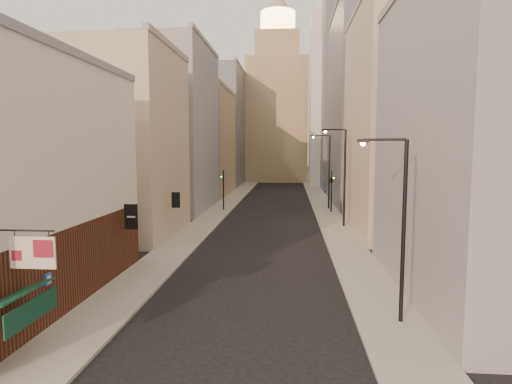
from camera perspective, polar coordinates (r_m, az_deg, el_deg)
name	(u,v)px	position (r m, az deg, el deg)	size (l,w,h in m)	color
sidewalk_left	(234,197)	(66.40, -2.92, -0.73)	(3.00, 140.00, 0.15)	gray
sidewalk_right	(319,198)	(65.99, 8.35, -0.83)	(3.00, 140.00, 0.15)	gray
near_building_left	(16,182)	(23.46, -29.36, 1.13)	(8.30, 23.04, 12.30)	#52291A
left_bldg_beige	(128,144)	(39.04, -16.71, 6.11)	(8.00, 12.00, 16.00)	tan
left_bldg_grey	(176,129)	(54.32, -10.60, 8.21)	(8.00, 16.00, 20.00)	gray
left_bldg_tan	(205,143)	(71.81, -6.81, 6.46)	(8.00, 18.00, 17.00)	tan
left_bldg_wingrid	(224,128)	(91.60, -4.36, 8.53)	(8.00, 20.00, 24.00)	gray
right_bldg_grey	(488,141)	(24.51, 28.57, 5.98)	(8.00, 16.00, 16.00)	gray
right_bldg_beige	(399,123)	(41.67, 18.52, 8.78)	(8.00, 16.00, 20.00)	tan
right_bldg_wingrid	(363,109)	(61.45, 14.06, 10.65)	(8.00, 20.00, 26.00)	gray
highrise	(371,57)	(91.62, 15.13, 16.96)	(21.00, 23.00, 51.20)	gray
clock_tower	(277,106)	(102.94, 2.86, 11.38)	(14.00, 14.00, 44.90)	tan
white_tower	(330,94)	(89.44, 9.83, 12.77)	(8.00, 8.00, 41.50)	silver
streetlamp_near	(399,220)	(19.25, 18.51, -3.53)	(2.08, 0.67, 8.06)	black
streetlamp_mid	(342,172)	(41.77, 11.45, 2.65)	(2.38, 1.02, 9.48)	black
streetlamp_far	(327,167)	(53.89, 9.50, 3.26)	(2.44, 0.40, 9.29)	black
traffic_light_left	(223,183)	(52.31, -4.38, 1.17)	(0.55, 0.44, 5.00)	black
traffic_light_right	(332,181)	(51.11, 10.04, 1.44)	(0.65, 0.65, 5.00)	black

